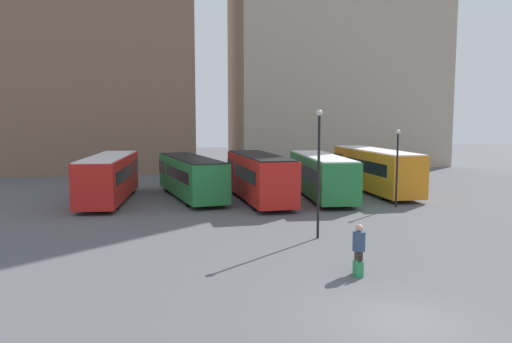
% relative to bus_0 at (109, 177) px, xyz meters
% --- Properties ---
extents(ground_plane, '(160.00, 160.00, 0.00)m').
position_rel_bus_0_xyz_m(ground_plane, '(9.64, -22.34, -1.67)').
color(ground_plane, '#56565B').
extents(bus_0, '(3.54, 10.50, 3.08)m').
position_rel_bus_0_xyz_m(bus_0, '(0.00, 0.00, 0.00)').
color(bus_0, red).
rests_on(bus_0, ground_plane).
extents(bus_1, '(4.21, 10.65, 2.86)m').
position_rel_bus_0_xyz_m(bus_1, '(5.46, 0.32, -0.11)').
color(bus_1, '#237A38').
rests_on(bus_1, ground_plane).
extents(bus_2, '(2.86, 9.92, 3.15)m').
position_rel_bus_0_xyz_m(bus_2, '(9.87, -2.12, 0.04)').
color(bus_2, red).
rests_on(bus_2, ground_plane).
extents(bus_3, '(3.52, 10.96, 2.99)m').
position_rel_bus_0_xyz_m(bus_3, '(14.48, -1.30, -0.04)').
color(bus_3, '#237A38').
rests_on(bus_3, ground_plane).
extents(bus_4, '(2.68, 11.35, 3.23)m').
position_rel_bus_0_xyz_m(bus_4, '(19.30, 0.32, 0.08)').
color(bus_4, orange).
rests_on(bus_4, ground_plane).
extents(traveler, '(0.50, 0.50, 1.80)m').
position_rel_bus_0_xyz_m(traveler, '(10.19, -17.96, -0.61)').
color(traveler, '#4C3828').
rests_on(traveler, ground_plane).
extents(suitcase, '(0.29, 0.34, 0.83)m').
position_rel_bus_0_xyz_m(suitcase, '(9.98, -18.43, -1.38)').
color(suitcase, '#28844C').
rests_on(suitcase, ground_plane).
extents(lamp_post_0, '(0.28, 0.28, 4.88)m').
position_rel_bus_0_xyz_m(lamp_post_0, '(17.84, -6.03, 1.25)').
color(lamp_post_0, black).
rests_on(lamp_post_0, ground_plane).
extents(lamp_post_1, '(0.28, 0.28, 5.99)m').
position_rel_bus_0_xyz_m(lamp_post_1, '(10.41, -12.72, 1.83)').
color(lamp_post_1, black).
rests_on(lamp_post_1, ground_plane).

